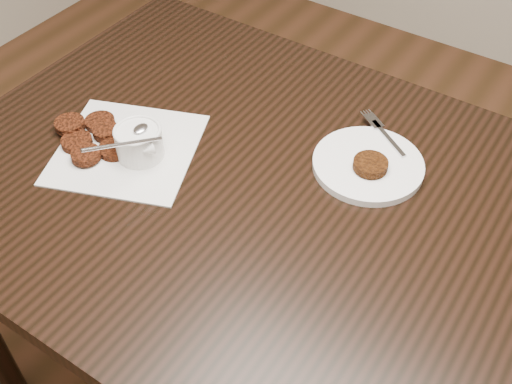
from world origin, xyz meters
TOP-DOWN VIEW (x-y plane):
  - table at (-0.02, 0.14)m, footprint 1.42×0.91m
  - napkin at (-0.39, 0.08)m, footprint 0.34×0.34m
  - sauce_ramekin at (-0.35, 0.08)m, footprint 0.13×0.13m
  - patty_cluster at (-0.45, 0.06)m, footprint 0.23×0.23m
  - plate_with_patty at (0.03, 0.29)m, footprint 0.29×0.29m

SIDE VIEW (x-z plane):
  - table at x=-0.02m, z-range 0.00..0.75m
  - napkin at x=-0.39m, z-range 0.75..0.75m
  - patty_cluster at x=-0.45m, z-range 0.75..0.77m
  - plate_with_patty at x=0.03m, z-range 0.75..0.78m
  - sauce_ramekin at x=-0.35m, z-range 0.75..0.88m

